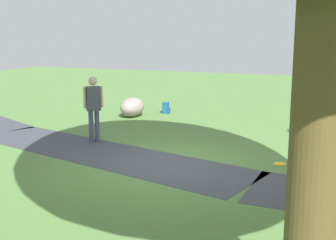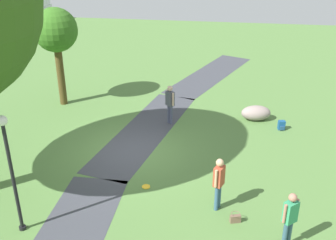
{
  "view_description": "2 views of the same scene",
  "coord_description": "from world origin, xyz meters",
  "px_view_note": "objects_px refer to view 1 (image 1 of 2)",
  "views": [
    {
      "loc": [
        -3.81,
        8.53,
        2.81
      ],
      "look_at": [
        -0.12,
        0.34,
        1.07
      ],
      "focal_mm": 46.52,
      "sensor_mm": 36.0,
      "label": 1
    },
    {
      "loc": [
        -13.47,
        -3.39,
        7.97
      ],
      "look_at": [
        0.71,
        -1.3,
        1.11
      ],
      "focal_mm": 43.87,
      "sensor_mm": 36.0,
      "label": 2
    }
  ],
  "objects_px": {
    "lawn_boulder": "(132,107)",
    "backpack_by_boulder": "(166,108)",
    "passerby_on_path": "(93,104)",
    "woman_with_handbag": "(330,105)",
    "frisbee_on_grass": "(280,164)"
  },
  "relations": [
    {
      "from": "lawn_boulder",
      "to": "frisbee_on_grass",
      "type": "distance_m",
      "value": 7.04
    },
    {
      "from": "lawn_boulder",
      "to": "backpack_by_boulder",
      "type": "distance_m",
      "value": 1.35
    },
    {
      "from": "passerby_on_path",
      "to": "lawn_boulder",
      "type": "bearing_deg",
      "value": -76.41
    },
    {
      "from": "lawn_boulder",
      "to": "frisbee_on_grass",
      "type": "height_order",
      "value": "lawn_boulder"
    },
    {
      "from": "lawn_boulder",
      "to": "passerby_on_path",
      "type": "distance_m",
      "value": 3.94
    },
    {
      "from": "passerby_on_path",
      "to": "backpack_by_boulder",
      "type": "relative_size",
      "value": 4.41
    },
    {
      "from": "lawn_boulder",
      "to": "woman_with_handbag",
      "type": "height_order",
      "value": "woman_with_handbag"
    },
    {
      "from": "passerby_on_path",
      "to": "backpack_by_boulder",
      "type": "xyz_separation_m",
      "value": [
        0.08,
        -4.82,
        -0.84
      ]
    },
    {
      "from": "lawn_boulder",
      "to": "frisbee_on_grass",
      "type": "relative_size",
      "value": 5.23
    },
    {
      "from": "frisbee_on_grass",
      "to": "passerby_on_path",
      "type": "bearing_deg",
      "value": -1.19
    },
    {
      "from": "lawn_boulder",
      "to": "backpack_by_boulder",
      "type": "height_order",
      "value": "lawn_boulder"
    },
    {
      "from": "lawn_boulder",
      "to": "backpack_by_boulder",
      "type": "bearing_deg",
      "value": -128.34
    },
    {
      "from": "passerby_on_path",
      "to": "frisbee_on_grass",
      "type": "height_order",
      "value": "passerby_on_path"
    },
    {
      "from": "lawn_boulder",
      "to": "woman_with_handbag",
      "type": "distance_m",
      "value": 6.87
    },
    {
      "from": "lawn_boulder",
      "to": "passerby_on_path",
      "type": "height_order",
      "value": "passerby_on_path"
    }
  ]
}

